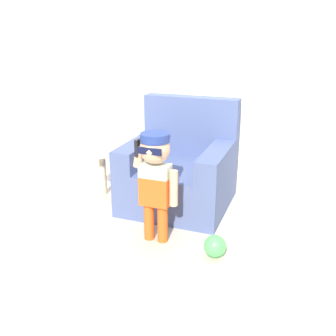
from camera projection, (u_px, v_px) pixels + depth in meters
name	position (u px, v px, depth m)	size (l,w,h in m)	color
ground_plane	(170.00, 209.00, 3.74)	(10.00, 10.00, 0.00)	#BCB29E
wall_back	(195.00, 62.00, 3.95)	(10.00, 0.05, 2.60)	silver
armchair	(180.00, 171.00, 3.78)	(0.95, 0.93, 1.00)	#475684
person_child	(155.00, 171.00, 3.01)	(0.37, 0.27, 0.90)	#E05119
side_table	(103.00, 169.00, 3.95)	(0.38, 0.38, 0.48)	beige
toy_ball	(215.00, 246.00, 2.95)	(0.17, 0.17, 0.17)	#4CB256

